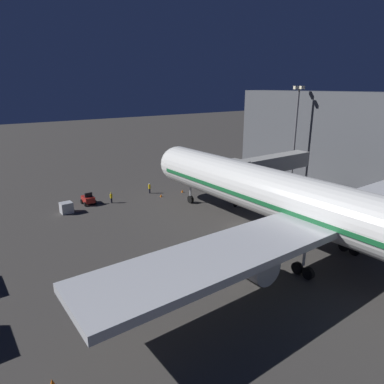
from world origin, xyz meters
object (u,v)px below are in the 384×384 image
(traffic_cone_wingtip_svc_side, at_px, (52,383))
(traffic_cone_nose_starboard, at_px, (161,195))
(baggage_container_near_belt, at_px, (66,208))
(apron_floodlight_mast, at_px, (296,127))
(ground_crew_near_nose_gear, at_px, (111,197))
(jet_bridge, at_px, (262,166))
(traffic_cone_nose_port, at_px, (182,191))
(airliner_at_gate, at_px, (330,213))
(pushback_tug, at_px, (88,199))
(ground_crew_marshaller_fwd, at_px, (150,188))

(traffic_cone_wingtip_svc_side, bearing_deg, traffic_cone_nose_starboard, -131.41)
(baggage_container_near_belt, bearing_deg, traffic_cone_wingtip_svc_side, 71.29)
(apron_floodlight_mast, height_order, ground_crew_near_nose_gear, apron_floodlight_mast)
(jet_bridge, bearing_deg, traffic_cone_nose_port, -54.95)
(traffic_cone_wingtip_svc_side, bearing_deg, ground_crew_near_nose_gear, -119.54)
(airliner_at_gate, bearing_deg, apron_floodlight_mast, -136.05)
(baggage_container_near_belt, distance_m, traffic_cone_nose_port, 19.76)
(airliner_at_gate, bearing_deg, traffic_cone_nose_starboard, -85.78)
(baggage_container_near_belt, relative_size, traffic_cone_wingtip_svc_side, 3.08)
(jet_bridge, relative_size, apron_floodlight_mast, 1.01)
(airliner_at_gate, height_order, baggage_container_near_belt, airliner_at_gate)
(pushback_tug, bearing_deg, traffic_cone_wingtip_svc_side, 66.22)
(traffic_cone_wingtip_svc_side, bearing_deg, apron_floodlight_mast, -155.86)
(ground_crew_marshaller_fwd, relative_size, traffic_cone_nose_starboard, 3.34)
(airliner_at_gate, distance_m, ground_crew_marshaller_fwd, 33.24)
(airliner_at_gate, height_order, ground_crew_near_nose_gear, airliner_at_gate)
(traffic_cone_nose_port, xyz_separation_m, traffic_cone_wingtip_svc_side, (30.14, 29.20, 0.00))
(airliner_at_gate, relative_size, jet_bridge, 3.43)
(apron_floodlight_mast, distance_m, baggage_container_near_belt, 44.60)
(ground_crew_marshaller_fwd, bearing_deg, ground_crew_near_nose_gear, 7.29)
(ground_crew_near_nose_gear, bearing_deg, traffic_cone_nose_port, 170.89)
(apron_floodlight_mast, relative_size, traffic_cone_nose_starboard, 32.75)
(apron_floodlight_mast, height_order, baggage_container_near_belt, apron_floodlight_mast)
(apron_floodlight_mast, xyz_separation_m, ground_crew_marshaller_fwd, (28.21, -8.21, -9.44))
(airliner_at_gate, bearing_deg, pushback_tug, -68.15)
(pushback_tug, distance_m, baggage_container_near_belt, 4.51)
(jet_bridge, distance_m, baggage_container_near_belt, 30.75)
(jet_bridge, relative_size, baggage_container_near_belt, 10.73)
(traffic_cone_wingtip_svc_side, bearing_deg, jet_bridge, -154.55)
(airliner_at_gate, relative_size, ground_crew_marshaller_fwd, 33.90)
(jet_bridge, xyz_separation_m, traffic_cone_nose_starboard, (12.21, -11.14, -5.52))
(ground_crew_near_nose_gear, xyz_separation_m, traffic_cone_nose_starboard, (-8.07, 2.00, -0.69))
(traffic_cone_nose_starboard, bearing_deg, apron_floodlight_mast, 169.28)
(pushback_tug, height_order, ground_crew_near_nose_gear, pushback_tug)
(baggage_container_near_belt, bearing_deg, traffic_cone_nose_starboard, 173.68)
(traffic_cone_nose_port, bearing_deg, ground_crew_near_nose_gear, -9.11)
(pushback_tug, bearing_deg, airliner_at_gate, 111.85)
(pushback_tug, relative_size, baggage_container_near_belt, 1.37)
(traffic_cone_nose_starboard, relative_size, traffic_cone_wingtip_svc_side, 1.00)
(ground_crew_near_nose_gear, bearing_deg, traffic_cone_nose_starboard, 166.08)
(baggage_container_near_belt, bearing_deg, ground_crew_near_nose_gear, -177.57)
(apron_floodlight_mast, relative_size, ground_crew_marshaller_fwd, 9.81)
(airliner_at_gate, xyz_separation_m, apron_floodlight_mast, (-25.50, -24.59, 4.77))
(pushback_tug, distance_m, traffic_cone_nose_port, 16.09)
(baggage_container_near_belt, xyz_separation_m, ground_crew_near_nose_gear, (-7.22, -0.31, 0.16))
(airliner_at_gate, bearing_deg, traffic_cone_nose_port, -94.22)
(apron_floodlight_mast, bearing_deg, ground_crew_near_nose_gear, -11.45)
(ground_crew_marshaller_fwd, bearing_deg, traffic_cone_nose_starboard, 99.78)
(jet_bridge, height_order, baggage_container_near_belt, jet_bridge)
(ground_crew_marshaller_fwd, xyz_separation_m, traffic_cone_nose_starboard, (-0.51, 2.97, -0.74))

